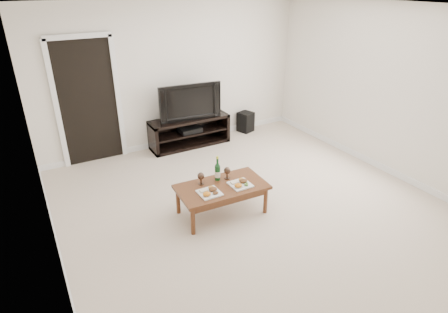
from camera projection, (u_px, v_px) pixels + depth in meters
floor at (258, 211)px, 5.12m from camera, size 5.50×5.50×0.00m
back_wall at (174, 75)px, 6.74m from camera, size 5.00×0.04×2.60m
ceiling at (267, 6)px, 3.99m from camera, size 5.00×5.50×0.04m
doorway at (88, 103)px, 6.14m from camera, size 0.90×0.02×2.05m
media_console at (190, 132)px, 7.02m from camera, size 1.50×0.45×0.55m
television at (188, 101)px, 6.76m from camera, size 1.16×0.26×0.66m
av_receiver at (190, 129)px, 6.99m from camera, size 0.41×0.31×0.08m
subwoofer at (246, 122)px, 7.71m from camera, size 0.34×0.34×0.41m
coffee_table at (222, 199)px, 5.01m from camera, size 1.20×0.69×0.42m
plate_left at (209, 191)px, 4.73m from camera, size 0.27×0.27×0.07m
plate_right at (240, 183)px, 4.92m from camera, size 0.27×0.27×0.07m
wine_bottle at (217, 168)px, 4.99m from camera, size 0.07×0.07×0.35m
goblet_left at (201, 178)px, 4.92m from camera, size 0.09×0.09×0.17m
goblet_right at (227, 173)px, 5.06m from camera, size 0.09×0.09×0.17m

